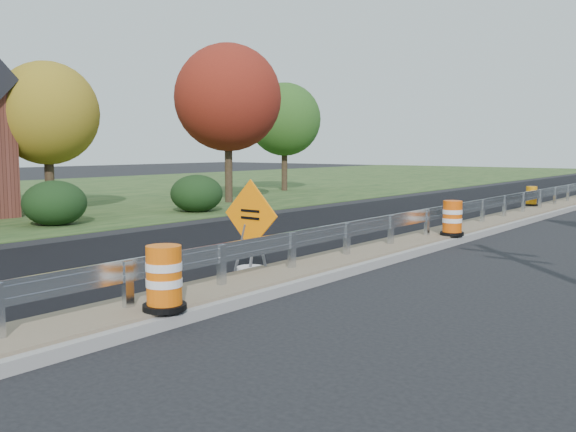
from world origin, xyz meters
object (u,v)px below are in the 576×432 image
Objects in this scene: caution_sign at (251,251)px; barrel_median_mid at (452,219)px; barrel_median_far at (531,196)px; barrel_median_near at (164,279)px.

barrel_median_mid is at bearing 79.37° from caution_sign.
barrel_median_mid is 1.19× the size of barrel_median_far.
caution_sign is 2.09× the size of barrel_median_mid.
barrel_median_far is at bearing 96.12° from barrel_median_mid.
barrel_median_near reaches higher than barrel_median_far.
barrel_median_mid is at bearing -83.88° from barrel_median_far.
barrel_median_near is (1.45, -3.57, 0.19)m from caution_sign.
barrel_median_mid is (-0.00, 10.17, -0.01)m from barrel_median_near.
barrel_median_near is 10.17m from barrel_median_mid.
barrel_median_near is 1.21× the size of barrel_median_far.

